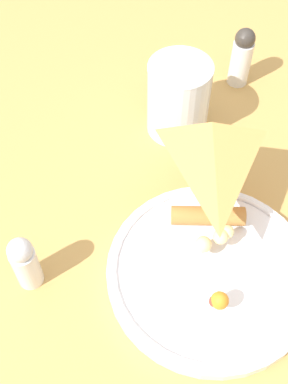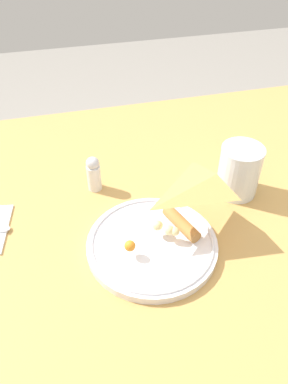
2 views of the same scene
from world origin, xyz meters
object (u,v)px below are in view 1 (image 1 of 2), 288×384
object	(u,v)px
salt_shaker	(25,262)
pepper_shaker	(242,57)
dining_table	(128,270)
milk_glass	(175,98)
plate_pizza	(210,269)

from	to	relation	value
salt_shaker	pepper_shaker	world-z (taller)	pepper_shaker
dining_table	milk_glass	size ratio (longest dim) A/B	11.18
dining_table	pepper_shaker	distance (m)	0.37
dining_table	salt_shaker	bearing A→B (deg)	137.07
milk_glass	pepper_shaker	xyz separation A→B (m)	(0.13, -0.07, -0.01)
pepper_shaker	plate_pizza	bearing A→B (deg)	-171.71
salt_shaker	plate_pizza	bearing A→B (deg)	-68.45
dining_table	pepper_shaker	bearing A→B (deg)	-10.30
plate_pizza	salt_shaker	size ratio (longest dim) A/B	2.93
plate_pizza	salt_shaker	distance (m)	0.22
milk_glass	plate_pizza	bearing A→B (deg)	-152.00
dining_table	salt_shaker	world-z (taller)	salt_shaker
dining_table	salt_shaker	distance (m)	0.18
plate_pizza	pepper_shaker	size ratio (longest dim) A/B	2.50
pepper_shaker	salt_shaker	bearing A→B (deg)	161.13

